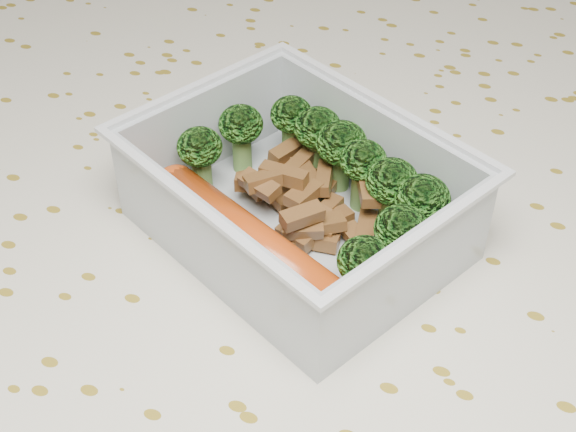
% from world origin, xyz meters
% --- Properties ---
extents(dining_table, '(1.40, 0.90, 0.75)m').
position_xyz_m(dining_table, '(0.00, 0.00, 0.67)').
color(dining_table, brown).
rests_on(dining_table, ground).
extents(tablecloth, '(1.46, 0.96, 0.19)m').
position_xyz_m(tablecloth, '(0.00, 0.00, 0.72)').
color(tablecloth, beige).
rests_on(tablecloth, dining_table).
extents(lunch_container, '(0.23, 0.21, 0.07)m').
position_xyz_m(lunch_container, '(-0.01, 0.01, 0.78)').
color(lunch_container, silver).
rests_on(lunch_container, tablecloth).
extents(broccoli_florets, '(0.17, 0.14, 0.05)m').
position_xyz_m(broccoli_florets, '(0.01, 0.03, 0.79)').
color(broccoli_florets, '#608C3F').
rests_on(broccoli_florets, lunch_container).
extents(meat_pile, '(0.11, 0.09, 0.03)m').
position_xyz_m(meat_pile, '(-0.01, 0.02, 0.77)').
color(meat_pile, brown).
rests_on(meat_pile, lunch_container).
extents(sausage, '(0.16, 0.08, 0.03)m').
position_xyz_m(sausage, '(-0.02, -0.03, 0.78)').
color(sausage, '#B43D0F').
rests_on(sausage, lunch_container).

